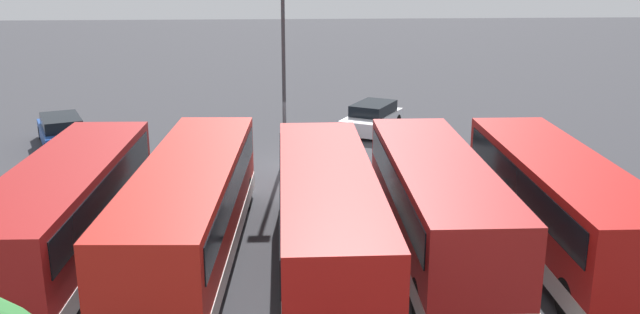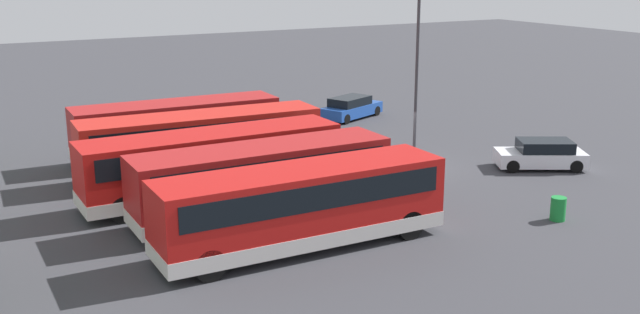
{
  "view_description": "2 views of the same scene",
  "coord_description": "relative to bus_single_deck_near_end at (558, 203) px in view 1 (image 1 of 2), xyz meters",
  "views": [
    {
      "loc": [
        0.98,
        28.25,
        8.58
      ],
      "look_at": [
        -0.46,
        3.16,
        1.23
      ],
      "focal_mm": 38.83,
      "sensor_mm": 36.0,
      "label": 1
    },
    {
      "loc": [
        -29.06,
        21.17,
        10.0
      ],
      "look_at": [
        0.26,
        4.79,
        1.03
      ],
      "focal_mm": 41.53,
      "sensor_mm": 36.0,
      "label": 2
    }
  ],
  "objects": [
    {
      "name": "bus_single_deck_fourth",
      "position": [
        10.72,
        -0.21,
        0.0
      ],
      "size": [
        3.23,
        11.65,
        2.95
      ],
      "color": "red",
      "rests_on": "ground"
    },
    {
      "name": "waste_bin_yellow",
      "position": [
        -2.37,
        -10.21,
        -1.15
      ],
      "size": [
        0.6,
        0.6,
        0.95
      ],
      "primitive_type": "cylinder",
      "color": "#197F33",
      "rests_on": "ground"
    },
    {
      "name": "ground_plane",
      "position": [
        7.09,
        -9.63,
        -1.62
      ],
      "size": [
        140.0,
        140.0,
        0.0
      ],
      "primitive_type": "plane",
      "color": "#38383D"
    },
    {
      "name": "car_hatchback_silver",
      "position": [
        18.32,
        -13.28,
        -0.92
      ],
      "size": [
        3.42,
        4.93,
        1.43
      ],
      "color": "#1E479E",
      "rests_on": "ground"
    },
    {
      "name": "bus_single_deck_third",
      "position": [
        6.84,
        0.7,
        0.0
      ],
      "size": [
        2.63,
        11.28,
        2.95
      ],
      "color": "#B71411",
      "rests_on": "ground"
    },
    {
      "name": "bus_single_deck_second",
      "position": [
        3.59,
        -0.13,
        -0.0
      ],
      "size": [
        2.73,
        10.52,
        2.95
      ],
      "color": "#A51919",
      "rests_on": "ground"
    },
    {
      "name": "bus_single_deck_near_end",
      "position": [
        0.0,
        0.0,
        0.0
      ],
      "size": [
        2.73,
        10.7,
        2.95
      ],
      "color": "#B71411",
      "rests_on": "ground"
    },
    {
      "name": "lamp_post_tall",
      "position": [
        7.94,
        -10.74,
        3.31
      ],
      "size": [
        0.7,
        0.3,
        8.48
      ],
      "color": "#38383D",
      "rests_on": "ground"
    },
    {
      "name": "bus_single_deck_fifth",
      "position": [
        14.21,
        -0.19,
        -0.0
      ],
      "size": [
        2.93,
        10.65,
        2.95
      ],
      "color": "#A51919",
      "rests_on": "ground"
    },
    {
      "name": "car_small_green",
      "position": [
        3.5,
        -15.22,
        -0.92
      ],
      "size": [
        3.67,
        4.6,
        1.43
      ],
      "color": "silver",
      "rests_on": "ground"
    }
  ]
}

